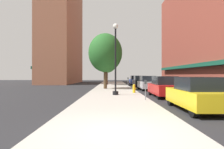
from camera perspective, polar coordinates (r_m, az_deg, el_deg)
The scene contains 15 objects.
ground_plane at distance 24.04m, azimuth 10.24°, elevation -4.34°, with size 90.00×90.00×0.00m, color #232326.
sidewalk_slab at distance 24.68m, azimuth 0.62°, elevation -4.10°, with size 4.80×50.00×0.12m, color #A8A399.
building_right_brick at distance 32.44m, azimuth 28.98°, elevation 13.72°, with size 6.80×40.00×19.10m.
building_far_background at distance 44.90m, azimuth -14.02°, elevation 11.45°, with size 6.80×18.00×21.62m.
lamppost at distance 16.15m, azimuth 1.30°, elevation 4.98°, with size 0.48×0.48×5.90m.
fire_hydrant at distance 18.06m, azimuth 6.75°, elevation -4.08°, with size 0.33×0.26×0.79m.
parking_meter_near at distance 12.99m, azimuth 10.04°, elevation -3.72°, with size 0.14×0.09×1.31m.
parking_meter_far at distance 26.81m, azimuth 4.98°, elevation -1.88°, with size 0.14×0.09×1.31m.
tree_near at distance 23.58m, azimuth -1.70°, elevation 6.33°, with size 4.06×4.06×6.65m.
tree_mid at distance 32.70m, azimuth -1.33°, elevation 4.40°, with size 3.90×3.90×6.49m.
car_yellow at distance 10.48m, azimuth 23.70°, elevation -5.33°, with size 1.80×4.30×1.66m.
car_red at distance 16.12m, azimuth 15.21°, elevation -3.52°, with size 1.80×4.30×1.66m.
car_silver at distance 23.15m, azimuth 10.60°, elevation -2.50°, with size 1.80×4.30×1.66m.
car_black at distance 29.56m, azimuth 8.34°, elevation -1.99°, with size 1.80×4.30×1.66m.
car_blue at distance 35.19m, azimuth 7.04°, elevation -1.70°, with size 1.80×4.30×1.66m.
Camera 1 is at (-0.15, -5.62, 1.76)m, focal length 31.25 mm.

